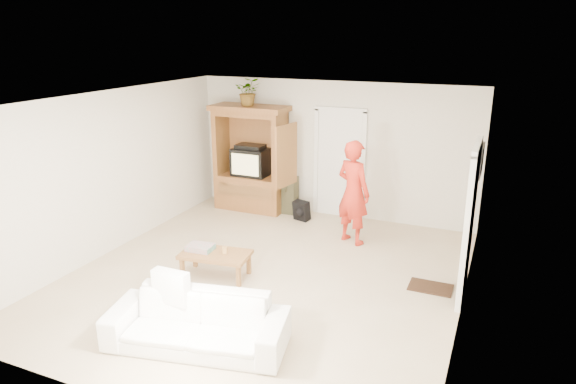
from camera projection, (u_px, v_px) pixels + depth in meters
name	position (u px, v px, depth m)	size (l,w,h in m)	color
floor	(266.00, 276.00, 7.60)	(6.00, 6.00, 0.00)	tan
ceiling	(263.00, 100.00, 6.82)	(6.00, 6.00, 0.00)	white
wall_back	(333.00, 150.00, 9.84)	(5.50, 5.50, 0.00)	silver
wall_front	(118.00, 285.00, 4.58)	(5.50, 5.50, 0.00)	silver
wall_left	(111.00, 172.00, 8.25)	(6.00, 6.00, 0.00)	silver
wall_right	(470.00, 220.00, 6.17)	(6.00, 6.00, 0.00)	silver
armoire	(252.00, 165.00, 10.25)	(1.82, 1.14, 2.10)	brown
door_back	(339.00, 165.00, 9.84)	(0.85, 0.05, 2.04)	white
doorway_right	(470.00, 225.00, 6.79)	(0.05, 0.90, 2.04)	black
framed_picture	(482.00, 161.00, 7.75)	(0.03, 0.60, 0.48)	black
doormat	(431.00, 287.00, 7.25)	(0.60, 0.40, 0.02)	#382316
plant	(249.00, 92.00, 9.80)	(0.48, 0.42, 0.54)	#4C7238
man	(353.00, 192.00, 8.59)	(0.65, 0.43, 1.78)	red
sofa	(197.00, 322.00, 5.84)	(2.05, 0.80, 0.60)	white
coffee_table	(215.00, 256.00, 7.51)	(1.07, 0.67, 0.37)	olive
towel	(200.00, 247.00, 7.58)	(0.38, 0.28, 0.08)	#FA536B
candle	(225.00, 250.00, 7.47)	(0.08, 0.08, 0.10)	tan
backpack_black	(302.00, 211.00, 9.80)	(0.30, 0.18, 0.37)	black
backpack_olive	(287.00, 195.00, 10.19)	(0.39, 0.29, 0.73)	#47442B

